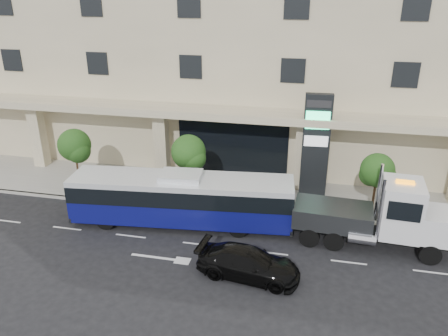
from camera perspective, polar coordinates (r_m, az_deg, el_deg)
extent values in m
plane|color=black|center=(25.62, -2.43, -8.16)|extent=(120.00, 120.00, 0.00)
cube|color=gray|center=(29.86, -0.01, -3.26)|extent=(120.00, 6.00, 0.15)
cube|color=gray|center=(27.26, -1.37, -5.94)|extent=(120.00, 0.30, 0.15)
cube|color=tan|center=(37.34, 3.62, 17.77)|extent=(60.00, 15.00, 20.00)
cube|color=tan|center=(29.71, 0.74, 7.17)|extent=(60.00, 2.80, 0.50)
cube|color=black|center=(31.74, 1.14, 2.40)|extent=(8.00, 0.12, 4.00)
cube|color=tan|center=(36.45, -23.11, 3.99)|extent=(0.90, 0.90, 4.90)
cube|color=tan|center=(31.83, -8.14, 3.09)|extent=(0.90, 0.90, 4.90)
cube|color=tan|center=(29.96, 10.13, 1.71)|extent=(0.90, 0.90, 4.90)
cylinder|color=#422B19|center=(31.62, -18.58, -0.07)|extent=(0.14, 0.14, 2.80)
sphere|color=#144718|center=(31.03, -18.96, 2.86)|extent=(2.20, 2.20, 2.20)
sphere|color=#144718|center=(30.80, -18.51, 2.14)|extent=(1.65, 1.65, 1.65)
sphere|color=#144718|center=(31.47, -19.16, 2.33)|extent=(1.54, 1.54, 1.54)
cylinder|color=#422B19|center=(28.45, -4.55, -1.27)|extent=(0.14, 0.14, 2.94)
sphere|color=#144718|center=(27.78, -4.66, 2.14)|extent=(2.20, 2.20, 2.20)
sphere|color=#144718|center=(27.62, -4.07, 1.29)|extent=(1.65, 1.65, 1.65)
sphere|color=#144718|center=(28.19, -5.11, 1.52)|extent=(1.54, 1.54, 1.54)
cylinder|color=#422B19|center=(27.67, 18.96, -3.46)|extent=(0.14, 0.14, 2.73)
sphere|color=#144718|center=(27.01, 19.41, -0.26)|extent=(2.00, 2.00, 2.00)
sphere|color=#144718|center=(27.00, 20.10, -1.09)|extent=(1.50, 1.50, 1.50)
sphere|color=#144718|center=(27.30, 18.64, -0.80)|extent=(1.40, 1.40, 1.40)
cylinder|color=black|center=(26.42, -15.18, -6.65)|extent=(1.10, 0.43, 1.07)
cylinder|color=black|center=(28.27, -13.58, -4.47)|extent=(1.10, 0.43, 1.07)
cylinder|color=black|center=(24.77, 1.88, -7.87)|extent=(1.10, 0.43, 1.07)
cylinder|color=black|center=(26.73, 2.28, -5.44)|extent=(1.10, 0.43, 1.07)
cube|color=#0C0E5B|center=(25.96, -5.51, -5.24)|extent=(13.08, 3.99, 1.29)
cube|color=black|center=(25.45, -5.60, -2.99)|extent=(13.09, 4.03, 0.97)
cube|color=silver|center=(25.19, -5.65, -1.67)|extent=(13.08, 3.99, 0.32)
cube|color=silver|center=(25.06, -5.68, -1.00)|extent=(2.52, 1.95, 0.32)
cube|color=#2D3033|center=(28.15, -18.36, -5.28)|extent=(0.41, 2.68, 0.32)
cube|color=#2D3033|center=(25.75, 8.70, -7.01)|extent=(0.41, 2.68, 0.32)
cube|color=#2D3033|center=(25.19, 18.73, -7.95)|extent=(8.49, 1.49, 0.40)
cube|color=white|center=(25.23, 26.34, -6.71)|extent=(2.12, 2.40, 1.49)
cube|color=white|center=(24.58, 22.09, -4.90)|extent=(2.13, 2.60, 2.88)
cube|color=black|center=(24.53, 24.42, -4.17)|extent=(0.23, 2.19, 1.19)
cylinder|color=silver|center=(23.37, 19.74, -5.30)|extent=(0.19, 0.19, 3.38)
cylinder|color=silver|center=(25.33, 19.52, -3.06)|extent=(0.19, 0.19, 3.38)
cube|color=#2D3033|center=(24.75, 14.01, -5.97)|extent=(4.31, 2.63, 1.09)
cube|color=#2D3033|center=(25.14, 8.43, -6.57)|extent=(1.60, 0.37, 0.22)
cube|color=#2D3033|center=(25.40, 7.04, -7.19)|extent=(0.35, 1.80, 0.18)
cube|color=orange|center=(23.97, 22.60, -1.73)|extent=(0.91, 0.40, 0.14)
cylinder|color=black|center=(24.83, 25.33, -10.19)|extent=(1.11, 0.38, 1.09)
cylinder|color=black|center=(26.60, 24.72, -7.83)|extent=(1.11, 0.38, 1.09)
cylinder|color=black|center=(24.33, 14.14, -9.22)|extent=(1.11, 0.38, 1.09)
cylinder|color=black|center=(26.14, 14.35, -6.87)|extent=(1.11, 0.38, 1.09)
cylinder|color=black|center=(24.35, 11.08, -8.89)|extent=(1.11, 0.38, 1.09)
cylinder|color=black|center=(26.16, 11.52, -6.57)|extent=(1.11, 0.38, 1.09)
imported|color=black|center=(21.62, 3.19, -12.30)|extent=(5.24, 2.65, 1.46)
cube|color=black|center=(28.76, 11.86, 2.79)|extent=(1.75, 0.67, 6.87)
cube|color=#22D083|center=(27.90, 12.14, 6.11)|extent=(1.49, 0.15, 1.15)
cube|color=silver|center=(28.31, 11.92, 3.45)|extent=(1.49, 0.15, 0.69)
cube|color=#262628|center=(27.64, 12.32, 8.16)|extent=(1.49, 0.15, 0.46)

